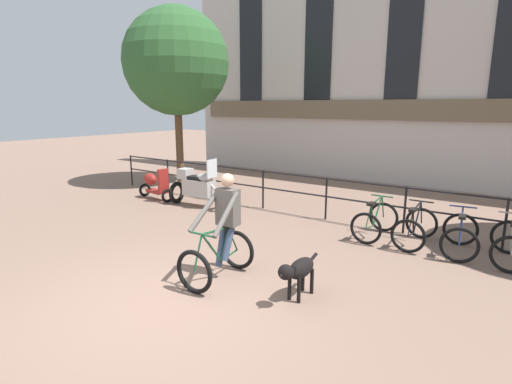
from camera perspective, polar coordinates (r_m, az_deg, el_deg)
ground_plane at (r=6.08m, az=-12.88°, el=-15.01°), size 60.00×60.00×0.00m
canal_railing at (r=9.86m, az=10.03°, el=0.10°), size 15.05×0.05×1.05m
building_facade at (r=15.18m, az=20.62°, el=17.97°), size 18.00×0.72×8.96m
cyclist_with_bike at (r=6.45m, az=-4.90°, el=-5.78°), size 0.74×1.20×1.70m
dog at (r=5.86m, az=6.01°, el=-11.07°), size 0.26×1.02×0.63m
parked_motorcycle at (r=11.14m, az=-8.24°, el=0.78°), size 1.76×0.80×1.35m
parked_bicycle_near_lamp at (r=8.82m, az=16.64°, el=-4.02°), size 0.67×1.12×0.86m
parked_bicycle_mid_left at (r=8.61m, az=21.77°, el=-4.79°), size 0.67×1.12×0.86m
parked_bicycle_mid_right at (r=8.47m, az=27.12°, el=-5.56°), size 0.81×1.19×0.86m
parked_bicycle_far_end at (r=8.41m, az=32.61°, el=-6.29°), size 0.75×1.16×0.86m
parked_scooter at (r=12.28m, az=-14.29°, el=1.12°), size 1.32×0.56×0.96m
tree_canalside_left at (r=14.59m, az=-11.34°, el=17.71°), size 3.62×3.62×6.02m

